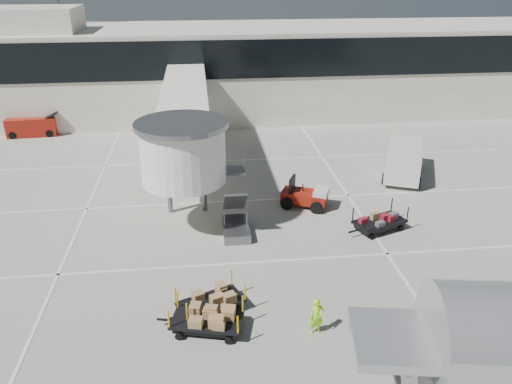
% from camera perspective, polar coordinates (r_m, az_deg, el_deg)
% --- Properties ---
extents(ground, '(140.00, 140.00, 0.00)m').
position_cam_1_polar(ground, '(23.00, 2.23, -10.59)').
color(ground, '#B7B3A4').
rests_on(ground, ground).
extents(lane_markings, '(40.00, 30.00, 0.02)m').
position_cam_1_polar(lane_markings, '(30.96, -1.59, -0.74)').
color(lane_markings, silver).
rests_on(lane_markings, ground).
extents(terminal, '(64.00, 12.11, 15.20)m').
position_cam_1_polar(terminal, '(49.43, -3.48, 13.85)').
color(terminal, silver).
rests_on(terminal, ground).
extents(jet_bridge, '(5.70, 20.40, 6.03)m').
position_cam_1_polar(jet_bridge, '(32.12, -8.09, 8.12)').
color(jet_bridge, white).
rests_on(jet_bridge, ground).
extents(baggage_tug, '(3.00, 2.60, 1.77)m').
position_cam_1_polar(baggage_tug, '(29.87, 5.70, -0.50)').
color(baggage_tug, maroon).
rests_on(baggage_tug, ground).
extents(suitcase_cart, '(3.52, 2.33, 1.37)m').
position_cam_1_polar(suitcase_cart, '(27.95, 13.88, -3.39)').
color(suitcase_cart, black).
rests_on(suitcase_cart, ground).
extents(box_cart_near, '(3.50, 2.01, 1.34)m').
position_cam_1_polar(box_cart_near, '(20.24, -5.25, -14.32)').
color(box_cart_near, black).
rests_on(box_cart_near, ground).
extents(box_cart_far, '(3.34, 2.31, 1.30)m').
position_cam_1_polar(box_cart_far, '(21.30, -5.05, -12.31)').
color(box_cart_far, black).
rests_on(box_cart_far, ground).
extents(ground_worker, '(0.63, 0.46, 1.59)m').
position_cam_1_polar(ground_worker, '(20.07, 6.93, -13.93)').
color(ground_worker, '#8CDD17').
rests_on(ground_worker, ground).
extents(minivan, '(4.16, 5.83, 2.05)m').
position_cam_1_polar(minivan, '(35.47, 16.50, 3.73)').
color(minivan, silver).
rests_on(minivan, ground).
extents(belt_loader, '(4.35, 1.95, 2.05)m').
position_cam_1_polar(belt_loader, '(46.54, -24.16, 6.86)').
color(belt_loader, maroon).
rests_on(belt_loader, ground).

